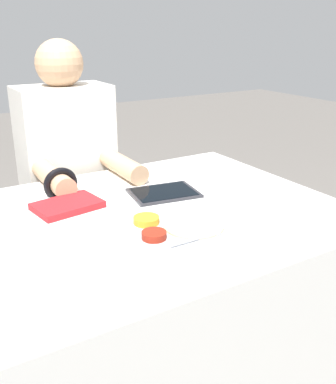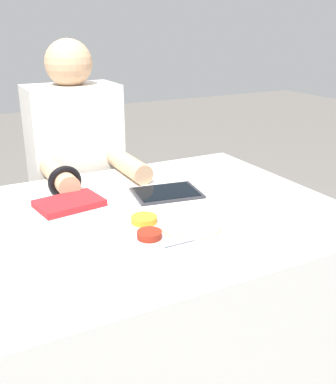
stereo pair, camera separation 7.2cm
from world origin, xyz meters
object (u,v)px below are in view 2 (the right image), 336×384
(person_diner, at_px, (80,205))
(red_notebook, at_px, (69,204))
(thali_tray, at_px, (170,230))
(tablet_device, at_px, (166,193))

(person_diner, bearing_deg, red_notebook, -109.80)
(red_notebook, height_order, person_diner, person_diner)
(thali_tray, height_order, red_notebook, thali_tray)
(red_notebook, distance_m, tablet_device, 0.31)
(red_notebook, bearing_deg, thali_tray, -59.02)
(tablet_device, height_order, person_diner, person_diner)
(thali_tray, height_order, person_diner, person_diner)
(thali_tray, distance_m, red_notebook, 0.35)
(person_diner, bearing_deg, thali_tray, -87.55)
(person_diner, bearing_deg, tablet_device, -71.49)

